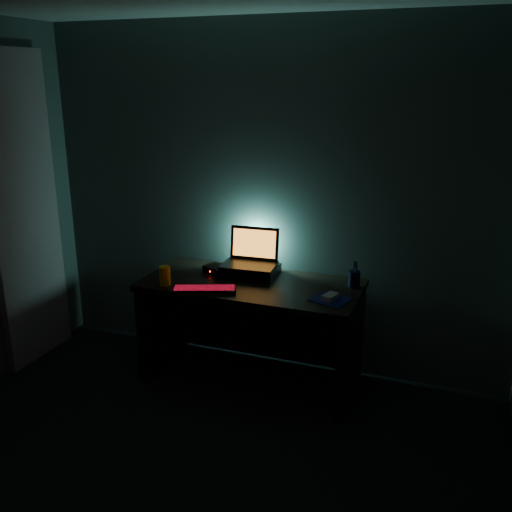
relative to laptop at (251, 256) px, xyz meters
The scene contains 11 objects.
room 1.86m from the laptop, 87.62° to the right, with size 3.50×4.00×2.50m.
desk 0.41m from the laptop, 63.41° to the right, with size 1.50×0.70×0.75m.
curtain 1.71m from the laptop, 166.14° to the right, with size 0.06×0.65×2.30m, color #B49D90.
riser 0.10m from the laptop, 86.28° to the right, with size 0.40×0.30×0.06m, color black.
laptop is the anchor object (origin of this frame).
keyboard 0.50m from the laptop, 108.33° to the right, with size 0.44×0.27×0.03m.
mousepad 0.75m from the laptop, 26.35° to the right, with size 0.22×0.20×0.00m, color navy.
mouse 0.74m from the laptop, 26.35° to the right, with size 0.07×0.11×0.03m, color #A1A0A6.
pen_cup 0.76m from the laptop, ahead, with size 0.08×0.08×0.11m, color black.
juice_glass 0.64m from the laptop, 135.44° to the right, with size 0.08×0.08×0.13m, color orange.
router 0.27m from the laptop, 156.38° to the right, with size 0.20×0.18×0.05m.
Camera 1 is at (1.32, -1.82, 2.10)m, focal length 40.00 mm.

